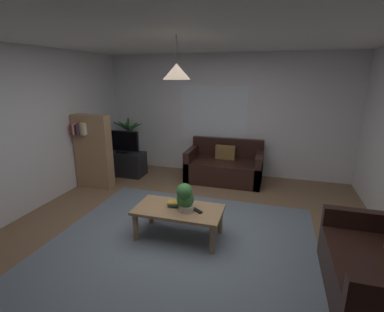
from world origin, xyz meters
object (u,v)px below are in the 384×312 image
(book_on_table_0, at_px, (174,205))
(book_on_table_1, at_px, (174,204))
(book_on_table_2, at_px, (173,202))
(remote_on_table_1, at_px, (197,211))
(coffee_table, at_px, (179,213))
(couch_right_side, at_px, (380,275))
(potted_plant_on_table, at_px, (185,197))
(pendant_lamp, at_px, (177,71))
(bookshelf_corner, at_px, (93,151))
(tv, at_px, (122,142))
(couch_under_window, at_px, (224,167))
(remote_on_table_0, at_px, (183,210))
(potted_palm_corner, at_px, (129,143))
(tv_stand, at_px, (124,164))

(book_on_table_0, distance_m, book_on_table_1, 0.02)
(book_on_table_2, xyz_separation_m, remote_on_table_1, (0.34, -0.05, -0.05))
(coffee_table, distance_m, book_on_table_2, 0.15)
(couch_right_side, bearing_deg, book_on_table_1, -103.46)
(potted_plant_on_table, xyz_separation_m, pendant_lamp, (-0.11, 0.04, 1.53))
(bookshelf_corner, xyz_separation_m, pendant_lamp, (2.13, -1.23, 1.42))
(tv, bearing_deg, bookshelf_corner, -103.91)
(couch_right_side, bearing_deg, book_on_table_2, -103.54)
(couch_under_window, distance_m, tv, 2.22)
(coffee_table, xyz_separation_m, pendant_lamp, (0.00, 0.00, 1.79))
(potted_plant_on_table, bearing_deg, remote_on_table_0, -167.32)
(couch_right_side, relative_size, bookshelf_corner, 0.97)
(remote_on_table_0, relative_size, pendant_lamp, 0.33)
(couch_right_side, relative_size, potted_palm_corner, 1.05)
(book_on_table_0, bearing_deg, tv_stand, 133.58)
(pendant_lamp, bearing_deg, remote_on_table_0, -33.04)
(potted_plant_on_table, relative_size, pendant_lamp, 0.79)
(potted_palm_corner, bearing_deg, couch_right_side, -35.48)
(couch_under_window, xyz_separation_m, tv, (-2.15, -0.30, 0.47))
(coffee_table, xyz_separation_m, book_on_table_0, (-0.08, 0.04, 0.07))
(remote_on_table_1, height_order, pendant_lamp, pendant_lamp)
(book_on_table_2, distance_m, potted_palm_corner, 3.21)
(couch_right_side, bearing_deg, bookshelf_corner, -111.88)
(potted_plant_on_table, bearing_deg, book_on_table_1, 159.00)
(potted_palm_corner, bearing_deg, potted_plant_on_table, -49.63)
(remote_on_table_1, xyz_separation_m, potted_palm_corner, (-2.34, 2.56, 0.14))
(couch_under_window, relative_size, book_on_table_2, 10.37)
(potted_palm_corner, distance_m, pendant_lamp, 3.65)
(couch_under_window, xyz_separation_m, book_on_table_2, (-0.29, -2.23, 0.19))
(tv_stand, relative_size, pendant_lamp, 1.87)
(coffee_table, bearing_deg, potted_plant_on_table, -19.38)
(tv_stand, height_order, potted_palm_corner, potted_palm_corner)
(couch_under_window, xyz_separation_m, book_on_table_0, (-0.28, -2.23, 0.15))
(coffee_table, height_order, potted_plant_on_table, potted_plant_on_table)
(book_on_table_1, xyz_separation_m, potted_palm_corner, (-2.01, 2.51, 0.12))
(book_on_table_0, bearing_deg, book_on_table_2, -149.54)
(book_on_table_1, xyz_separation_m, bookshelf_corner, (-2.05, 1.19, 0.27))
(book_on_table_2, distance_m, potted_plant_on_table, 0.25)
(couch_right_side, height_order, tv_stand, couch_right_side)
(remote_on_table_1, height_order, potted_palm_corner, potted_palm_corner)
(couch_right_side, height_order, bookshelf_corner, bookshelf_corner)
(couch_under_window, distance_m, bookshelf_corner, 2.59)
(book_on_table_2, bearing_deg, bookshelf_corner, 149.81)
(tv_stand, bearing_deg, book_on_table_1, -46.51)
(couch_under_window, bearing_deg, couch_right_side, -54.34)
(book_on_table_0, height_order, book_on_table_2, book_on_table_2)
(potted_plant_on_table, distance_m, pendant_lamp, 1.54)
(potted_palm_corner, bearing_deg, remote_on_table_1, -47.49)
(tv_stand, distance_m, potted_palm_corner, 0.65)
(coffee_table, relative_size, remote_on_table_0, 7.17)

